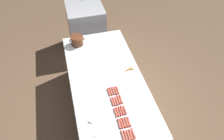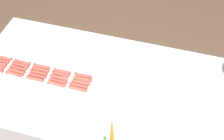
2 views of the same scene
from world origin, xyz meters
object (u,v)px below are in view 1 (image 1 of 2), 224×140
hot_dog_14 (113,90)px  hot_dog_0 (123,136)px  hot_dog_8 (114,101)px  hot_dog_22 (125,110)px  hot_dog_13 (117,101)px  hot_dog_19 (116,90)px  hot_dog_17 (122,110)px  bean_pot (77,40)px  hot_dog_11 (124,123)px  serving_spoon (93,124)px  hot_dog_3 (112,101)px  hot_dog_15 (131,135)px  back_cabinet (86,28)px  hot_dog_4 (109,92)px  hot_dog_18 (119,100)px  hot_dog_2 (115,112)px  hot_dog_1 (119,124)px  hot_dog_23 (121,99)px  hot_dog_16 (127,122)px  hot_dog_6 (122,123)px  hot_dog_20 (133,133)px  carrot (128,70)px  hot_dog_7 (118,111)px  hot_dog_24 (118,90)px  hot_dog_5 (126,136)px  hot_dog_9 (111,91)px  hot_dog_21 (129,121)px  hot_dog_10 (128,135)px  hot_dog_12 (120,111)px

hot_dog_14 → hot_dog_0: bearing=-95.6°
hot_dog_8 → hot_dog_22: bearing=-60.3°
hot_dog_13 → hot_dog_19: (0.03, 0.18, 0.00)m
hot_dog_13 → hot_dog_22: same height
hot_dog_17 → bean_pot: bean_pot is taller
hot_dog_0 → hot_dog_11: same height
hot_dog_0 → hot_dog_19: bearing=81.8°
hot_dog_17 → serving_spoon: 0.42m
hot_dog_3 → hot_dog_15: size_ratio=1.00×
hot_dog_19 → back_cabinet: bearing=91.9°
hot_dog_4 → hot_dog_18: bearing=-59.0°
hot_dog_2 → serving_spoon: (-0.32, -0.08, -0.00)m
hot_dog_1 → hot_dog_2: bearing=90.3°
hot_dog_22 → hot_dog_23: (0.00, 0.18, 0.00)m
hot_dog_1 → hot_dog_17: 0.20m
hot_dog_16 → serving_spoon: bearing=168.6°
hot_dog_6 → serving_spoon: bearing=166.6°
hot_dog_17 → serving_spoon: size_ratio=0.60×
hot_dog_20 → hot_dog_4: bearing=100.7°
carrot → hot_dog_22: bearing=-111.0°
bean_pot → hot_dog_13: bearing=-76.1°
hot_dog_20 → hot_dog_23: 0.52m
hot_dog_11 → bean_pot: bearing=101.1°
hot_dog_7 → hot_dog_15: bearing=-79.6°
hot_dog_2 → hot_dog_6: bearing=-78.5°
hot_dog_14 → hot_dog_19: bearing=-12.2°
hot_dog_24 → serving_spoon: hot_dog_24 is taller
hot_dog_1 → hot_dog_13: same height
hot_dog_17 → hot_dog_20: bearing=-84.6°
hot_dog_3 → hot_dog_8: size_ratio=1.00×
hot_dog_24 → bean_pot: bean_pot is taller
hot_dog_6 → serving_spoon: size_ratio=0.59×
hot_dog_15 → bean_pot: 1.92m
hot_dog_20 → carrot: carrot is taller
hot_dog_2 → hot_dog_7: size_ratio=1.00×
hot_dog_5 → bean_pot: bean_pot is taller
hot_dog_4 → hot_dog_9: (0.04, 0.01, 0.00)m
hot_dog_5 → hot_dog_13: same height
hot_dog_2 → hot_dog_21: (0.13, -0.17, 0.00)m
hot_dog_10 → hot_dog_12: 0.35m
hot_dog_19 → hot_dog_3: bearing=-118.9°
serving_spoon → hot_dog_1: bearing=-15.0°
hot_dog_10 → hot_dog_24: 0.70m
hot_dog_4 → hot_dog_11: (0.06, -0.52, 0.00)m
hot_dog_16 → hot_dog_22: (0.03, 0.17, 0.00)m
hot_dog_6 → hot_dog_21: size_ratio=1.00×
hot_dog_8 → hot_dog_9: bearing=88.8°
hot_dog_15 → hot_dog_0: bearing=174.1°
hot_dog_20 → hot_dog_6: bearing=118.8°
hot_dog_7 → hot_dog_23: (0.10, 0.18, 0.00)m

